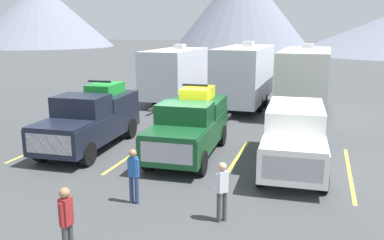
{
  "coord_description": "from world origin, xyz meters",
  "views": [
    {
      "loc": [
        4.75,
        -14.15,
        4.87
      ],
      "look_at": [
        0.0,
        0.96,
        1.2
      ],
      "focal_mm": 38.14,
      "sensor_mm": 36.0,
      "label": 1
    }
  ],
  "objects_px": {
    "pickup_truck_c": "(294,135)",
    "person_a": "(67,219)",
    "pickup_truck_b": "(190,124)",
    "camper_trailer_c": "(305,77)",
    "person_b": "(222,188)",
    "camper_trailer_a": "(175,73)",
    "pickup_truck_a": "(92,118)",
    "camper_trailer_b": "(244,74)",
    "person_c": "(133,173)"
  },
  "relations": [
    {
      "from": "pickup_truck_b",
      "to": "person_c",
      "type": "xyz_separation_m",
      "value": [
        -0.14,
        -4.7,
        -0.29
      ]
    },
    {
      "from": "camper_trailer_c",
      "to": "person_c",
      "type": "relative_size",
      "value": 5.38
    },
    {
      "from": "camper_trailer_a",
      "to": "camper_trailer_b",
      "type": "height_order",
      "value": "camper_trailer_b"
    },
    {
      "from": "pickup_truck_c",
      "to": "person_b",
      "type": "height_order",
      "value": "pickup_truck_c"
    },
    {
      "from": "pickup_truck_b",
      "to": "camper_trailer_c",
      "type": "bearing_deg",
      "value": 68.0
    },
    {
      "from": "pickup_truck_a",
      "to": "person_a",
      "type": "relative_size",
      "value": 3.46
    },
    {
      "from": "person_b",
      "to": "person_a",
      "type": "bearing_deg",
      "value": -134.35
    },
    {
      "from": "pickup_truck_c",
      "to": "camper_trailer_b",
      "type": "height_order",
      "value": "camper_trailer_b"
    },
    {
      "from": "person_a",
      "to": "camper_trailer_c",
      "type": "bearing_deg",
      "value": 76.85
    },
    {
      "from": "person_a",
      "to": "pickup_truck_b",
      "type": "bearing_deg",
      "value": 88.45
    },
    {
      "from": "pickup_truck_a",
      "to": "person_c",
      "type": "distance_m",
      "value": 6.01
    },
    {
      "from": "camper_trailer_a",
      "to": "pickup_truck_a",
      "type": "bearing_deg",
      "value": -89.59
    },
    {
      "from": "pickup_truck_a",
      "to": "camper_trailer_a",
      "type": "relative_size",
      "value": 0.79
    },
    {
      "from": "pickup_truck_b",
      "to": "person_b",
      "type": "xyz_separation_m",
      "value": [
        2.45,
        -5.03,
        -0.29
      ]
    },
    {
      "from": "pickup_truck_c",
      "to": "camper_trailer_b",
      "type": "bearing_deg",
      "value": 110.02
    },
    {
      "from": "pickup_truck_a",
      "to": "person_b",
      "type": "distance_m",
      "value": 8.16
    },
    {
      "from": "person_b",
      "to": "person_c",
      "type": "distance_m",
      "value": 2.61
    },
    {
      "from": "pickup_truck_c",
      "to": "person_a",
      "type": "xyz_separation_m",
      "value": [
        -4.1,
        -7.57,
        -0.19
      ]
    },
    {
      "from": "pickup_truck_b",
      "to": "person_b",
      "type": "bearing_deg",
      "value": -63.99
    },
    {
      "from": "camper_trailer_b",
      "to": "person_c",
      "type": "xyz_separation_m",
      "value": [
        -0.44,
        -14.37,
        -1.17
      ]
    },
    {
      "from": "pickup_truck_b",
      "to": "camper_trailer_c",
      "type": "xyz_separation_m",
      "value": [
        3.8,
        9.4,
        0.85
      ]
    },
    {
      "from": "camper_trailer_b",
      "to": "camper_trailer_a",
      "type": "bearing_deg",
      "value": 175.39
    },
    {
      "from": "camper_trailer_a",
      "to": "person_a",
      "type": "height_order",
      "value": "camper_trailer_a"
    },
    {
      "from": "person_c",
      "to": "pickup_truck_b",
      "type": "bearing_deg",
      "value": 88.31
    },
    {
      "from": "camper_trailer_c",
      "to": "person_a",
      "type": "distance_m",
      "value": 17.65
    },
    {
      "from": "pickup_truck_c",
      "to": "person_a",
      "type": "bearing_deg",
      "value": -118.46
    },
    {
      "from": "person_a",
      "to": "person_c",
      "type": "height_order",
      "value": "person_a"
    },
    {
      "from": "camper_trailer_c",
      "to": "person_a",
      "type": "height_order",
      "value": "camper_trailer_c"
    },
    {
      "from": "camper_trailer_b",
      "to": "person_c",
      "type": "bearing_deg",
      "value": -91.75
    },
    {
      "from": "pickup_truck_b",
      "to": "camper_trailer_a",
      "type": "xyz_separation_m",
      "value": [
        -4.2,
        10.03,
        0.76
      ]
    },
    {
      "from": "person_b",
      "to": "person_c",
      "type": "height_order",
      "value": "person_c"
    },
    {
      "from": "pickup_truck_c",
      "to": "camper_trailer_c",
      "type": "xyz_separation_m",
      "value": [
        -0.09,
        9.59,
        0.89
      ]
    },
    {
      "from": "pickup_truck_a",
      "to": "pickup_truck_b",
      "type": "relative_size",
      "value": 1.05
    },
    {
      "from": "pickup_truck_c",
      "to": "person_a",
      "type": "relative_size",
      "value": 3.54
    },
    {
      "from": "pickup_truck_b",
      "to": "camper_trailer_c",
      "type": "height_order",
      "value": "camper_trailer_c"
    },
    {
      "from": "camper_trailer_c",
      "to": "person_a",
      "type": "bearing_deg",
      "value": -103.15
    },
    {
      "from": "person_a",
      "to": "person_b",
      "type": "xyz_separation_m",
      "value": [
        2.66,
        2.72,
        -0.05
      ]
    },
    {
      "from": "person_b",
      "to": "pickup_truck_b",
      "type": "bearing_deg",
      "value": 116.01
    },
    {
      "from": "pickup_truck_b",
      "to": "person_b",
      "type": "distance_m",
      "value": 5.6
    },
    {
      "from": "person_a",
      "to": "person_c",
      "type": "xyz_separation_m",
      "value": [
        0.07,
        3.05,
        -0.05
      ]
    },
    {
      "from": "camper_trailer_b",
      "to": "person_c",
      "type": "distance_m",
      "value": 14.43
    },
    {
      "from": "person_b",
      "to": "camper_trailer_c",
      "type": "bearing_deg",
      "value": 84.67
    },
    {
      "from": "camper_trailer_a",
      "to": "camper_trailer_c",
      "type": "height_order",
      "value": "camper_trailer_c"
    },
    {
      "from": "pickup_truck_a",
      "to": "person_a",
      "type": "bearing_deg",
      "value": -62.54
    },
    {
      "from": "pickup_truck_b",
      "to": "person_c",
      "type": "height_order",
      "value": "pickup_truck_b"
    },
    {
      "from": "pickup_truck_b",
      "to": "pickup_truck_c",
      "type": "relative_size",
      "value": 0.94
    },
    {
      "from": "pickup_truck_c",
      "to": "person_c",
      "type": "distance_m",
      "value": 6.06
    },
    {
      "from": "person_b",
      "to": "camper_trailer_a",
      "type": "bearing_deg",
      "value": 113.83
    },
    {
      "from": "camper_trailer_b",
      "to": "person_c",
      "type": "height_order",
      "value": "camper_trailer_b"
    },
    {
      "from": "camper_trailer_c",
      "to": "pickup_truck_b",
      "type": "bearing_deg",
      "value": -112.0
    }
  ]
}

